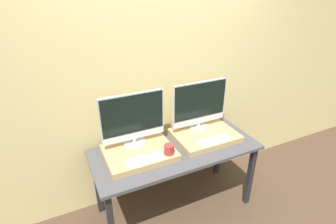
% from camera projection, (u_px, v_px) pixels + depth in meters
% --- Properties ---
extents(wall_back, '(8.00, 0.04, 2.60)m').
position_uv_depth(wall_back, '(157.00, 80.00, 2.57)').
color(wall_back, '#DBC684').
rests_on(wall_back, ground_plane).
extents(workbench, '(1.58, 0.68, 0.74)m').
position_uv_depth(workbench, '(175.00, 155.00, 2.52)').
color(workbench, '#47474C').
rests_on(workbench, ground_plane).
extents(wooden_riser_left, '(0.61, 0.47, 0.06)m').
position_uv_depth(wooden_riser_left, '(139.00, 153.00, 2.37)').
color(wooden_riser_left, tan).
rests_on(wooden_riser_left, workbench).
extents(monitor_left, '(0.59, 0.20, 0.50)m').
position_uv_depth(monitor_left, '(133.00, 119.00, 2.35)').
color(monitor_left, '#B2B2B7').
rests_on(monitor_left, wooden_riser_left).
extents(keyboard_left, '(0.32, 0.12, 0.01)m').
position_uv_depth(keyboard_left, '(146.00, 159.00, 2.22)').
color(keyboard_left, silver).
rests_on(keyboard_left, wooden_riser_left).
extents(mug, '(0.09, 0.09, 0.09)m').
position_uv_depth(mug, '(169.00, 149.00, 2.29)').
color(mug, '#9E332D').
rests_on(mug, wooden_riser_left).
extents(wooden_riser_right, '(0.61, 0.47, 0.06)m').
position_uv_depth(wooden_riser_right, '(205.00, 135.00, 2.64)').
color(wooden_riser_right, tan).
rests_on(wooden_riser_right, workbench).
extents(monitor_right, '(0.59, 0.20, 0.50)m').
position_uv_depth(monitor_right, '(200.00, 105.00, 2.61)').
color(monitor_right, '#B2B2B7').
rests_on(monitor_right, wooden_riser_right).
extents(keyboard_right, '(0.32, 0.12, 0.01)m').
position_uv_depth(keyboard_right, '(214.00, 140.00, 2.49)').
color(keyboard_right, silver).
rests_on(keyboard_right, wooden_riser_right).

